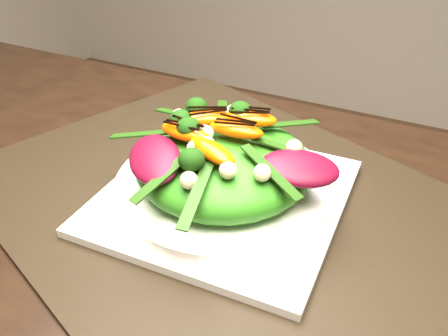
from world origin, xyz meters
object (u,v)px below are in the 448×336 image
at_px(salad_bowl, 224,186).
at_px(lettuce_mound, 224,164).
at_px(plate_base, 224,196).
at_px(placemat, 224,201).
at_px(orange_segment, 222,122).

height_order(salad_bowl, lettuce_mound, lettuce_mound).
bearing_deg(salad_bowl, plate_base, 0.00).
height_order(placemat, salad_bowl, salad_bowl).
bearing_deg(lettuce_mound, plate_base, 0.00).
height_order(lettuce_mound, orange_segment, orange_segment).
bearing_deg(placemat, plate_base, 0.00).
bearing_deg(lettuce_mound, salad_bowl, 0.00).
bearing_deg(orange_segment, plate_base, -57.69).
height_order(plate_base, salad_bowl, salad_bowl).
bearing_deg(placemat, salad_bowl, 0.00).
relative_size(placemat, salad_bowl, 2.36).
xyz_separation_m(placemat, lettuce_mound, (0.00, 0.00, 0.05)).
bearing_deg(plate_base, orange_segment, 122.31).
relative_size(plate_base, lettuce_mound, 1.35).
height_order(placemat, plate_base, plate_base).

